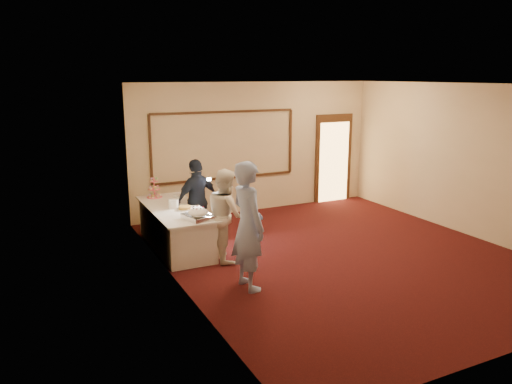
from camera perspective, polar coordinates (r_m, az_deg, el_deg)
floor at (r=9.12m, az=9.81°, el=-7.18°), size 7.00×7.00×0.00m
room_walls at (r=8.63m, az=10.34°, el=5.53°), size 6.04×7.04×3.02m
wall_molding at (r=11.31m, az=-3.56°, el=5.34°), size 3.45×0.04×1.55m
doorway at (r=12.79m, az=8.83°, el=3.77°), size 1.05×0.07×2.20m
buffet_table at (r=9.40m, az=-9.18°, el=-4.03°), size 0.96×2.41×0.77m
pavlova_tray at (r=8.49m, az=-6.63°, el=-2.52°), size 0.50×0.60×0.21m
cupcake_stand at (r=10.10m, az=-11.55°, el=0.27°), size 0.30×0.30×0.45m
plate_stack_a at (r=9.25m, az=-9.43°, el=-1.32°), size 0.20×0.20×0.17m
plate_stack_b at (r=9.70m, az=-8.91°, el=-0.69°), size 0.17×0.17×0.14m
tart at (r=9.14m, az=-8.15°, el=-1.83°), size 0.27×0.27×0.06m
man at (r=7.39m, az=-0.91°, el=-3.88°), size 0.50×0.74×1.95m
woman at (r=8.60m, az=-3.42°, el=-2.62°), size 0.69×0.84×1.61m
guest at (r=9.60m, az=-6.71°, el=-0.99°), size 1.02×0.65×1.61m
camera_flash at (r=9.34m, az=-5.41°, el=1.46°), size 0.08×0.05×0.05m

